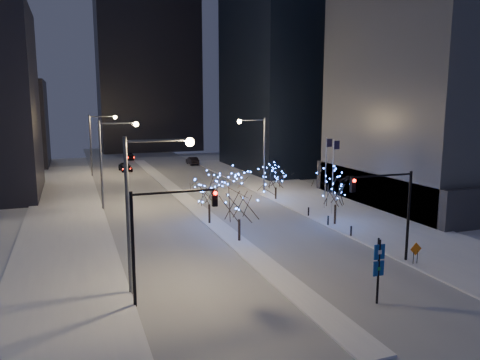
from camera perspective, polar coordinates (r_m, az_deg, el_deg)
name	(u,v)px	position (r m, az deg, el deg)	size (l,w,h in m)	color
ground	(287,285)	(32.16, 5.75, -12.56)	(160.00, 160.00, 0.00)	silver
road	(175,191)	(64.29, -7.90, -1.36)	(20.00, 130.00, 0.02)	#B0B5BF
median	(184,198)	(59.49, -6.88, -2.16)	(2.00, 80.00, 0.15)	white
east_sidewalk	(328,205)	(55.87, 10.74, -3.03)	(10.00, 90.00, 0.15)	white
west_sidewalk	(65,228)	(48.30, -20.52, -5.46)	(8.00, 90.00, 0.15)	white
midrise_block	(477,77)	(65.05, 26.95, 11.11)	(30.00, 22.00, 30.00)	#4C4F54
plinth	(469,182)	(65.76, 26.10, -0.25)	(30.00, 24.00, 4.00)	#38383D
horizon_block	(148,65)	(120.63, -11.17, 13.62)	(24.00, 14.00, 42.00)	black
street_lamp_w_near	(144,193)	(29.60, -11.57, -1.51)	(4.40, 0.56, 10.00)	#595E66
street_lamp_w_mid	(110,152)	(54.22, -15.53, 3.29)	(4.40, 0.56, 10.00)	#595E66
street_lamp_w_far	(97,137)	(79.08, -17.02, 5.09)	(4.40, 0.56, 10.00)	#595E66
street_lamp_east	(258,145)	(61.58, 2.20, 4.30)	(3.90, 0.56, 10.00)	#595E66
traffic_signal_west	(159,227)	(28.14, -9.83, -5.67)	(5.26, 0.43, 7.00)	black
traffic_signal_east	(392,202)	(36.20, 18.05, -2.59)	(5.26, 0.43, 7.00)	black
flagpoles	(330,169)	(51.88, 10.89, 1.31)	(1.35, 2.60, 8.00)	silver
bollards	(339,225)	(45.02, 11.99, -5.44)	(0.16, 12.16, 0.90)	black
car_near	(125,167)	(84.36, -13.81, 1.57)	(1.82, 4.52, 1.54)	black
car_mid	(192,161)	(91.13, -5.83, 2.35)	(1.56, 4.49, 1.48)	black
car_far	(130,157)	(100.74, -13.29, 2.77)	(1.79, 4.41, 1.28)	#222227
holiday_tree_median_near	(239,198)	(40.07, -0.09, -2.21)	(5.92, 5.92, 6.04)	black
holiday_tree_median_far	(209,190)	(46.08, -3.78, -1.26)	(4.19, 4.19, 5.03)	black
holiday_tree_plaza_near	(336,187)	(46.50, 11.63, -0.89)	(4.87, 4.87, 5.75)	black
holiday_tree_plaza_far	(276,176)	(57.68, 4.41, 0.43)	(4.04, 4.04, 4.49)	black
wayfinding_sign	(379,265)	(29.52, 16.56, -9.88)	(0.71, 0.14, 4.00)	black
construction_sign	(416,251)	(37.41, 20.64, -8.10)	(0.99, 0.05, 1.63)	black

